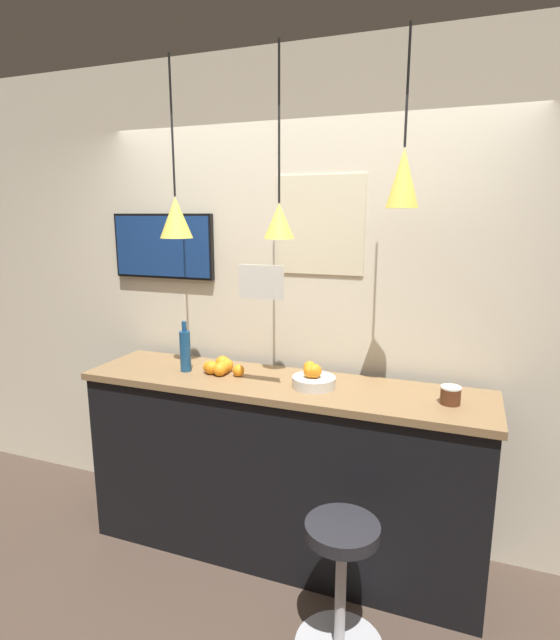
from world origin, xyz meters
The scene contains 14 objects.
ground_plane centered at (0.00, 0.00, 0.00)m, with size 14.00×14.00×0.00m, color #47382D.
back_wall centered at (0.00, 0.97, 1.45)m, with size 8.00×0.06×2.90m.
service_counter centered at (0.00, 0.59, 0.53)m, with size 2.29×0.55×1.06m.
bar_stool centered at (0.50, 0.05, 0.41)m, with size 0.41×0.41×0.64m.
fruit_bowl centered at (0.20, 0.58, 1.11)m, with size 0.23×0.23×0.13m.
orange_pile centered at (-0.37, 0.61, 1.10)m, with size 0.25×0.19×0.09m.
juice_bottle centered at (-0.59, 0.58, 1.19)m, with size 0.06×0.06×0.30m.
spread_jar centered at (0.90, 0.58, 1.11)m, with size 0.10×0.10×0.09m.
pendant_lamp_left centered at (-0.62, 0.58, 1.96)m, with size 0.18×0.18×0.96m.
pendant_lamp_middle centered at (0.00, 0.58, 1.95)m, with size 0.16×0.16×0.96m.
pendant_lamp_right centered at (0.62, 0.58, 2.14)m, with size 0.15×0.15×0.80m.
mounted_tv centered at (-0.94, 0.92, 1.77)m, with size 0.73×0.04×0.42m.
hanging_menu_board centered at (-0.03, 0.40, 1.64)m, with size 0.24×0.01×0.17m.
wall_poster centered at (0.11, 0.94, 1.91)m, with size 0.52×0.01×0.56m.
Camera 1 is at (0.93, -1.87, 1.97)m, focal length 28.00 mm.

